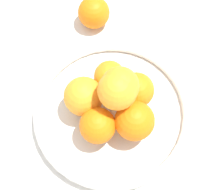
% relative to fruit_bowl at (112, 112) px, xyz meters
% --- Properties ---
extents(ground_plane, '(4.00, 4.00, 0.00)m').
position_rel_fruit_bowl_xyz_m(ground_plane, '(0.00, 0.00, -0.02)').
color(ground_plane, silver).
extents(fruit_bowl, '(0.33, 0.33, 0.04)m').
position_rel_fruit_bowl_xyz_m(fruit_bowl, '(0.00, 0.00, 0.00)').
color(fruit_bowl, silver).
rests_on(fruit_bowl, ground_plane).
extents(orange_pile, '(0.19, 0.17, 0.13)m').
position_rel_fruit_bowl_xyz_m(orange_pile, '(0.00, -0.00, 0.07)').
color(orange_pile, orange).
rests_on(orange_pile, fruit_bowl).
extents(stray_orange, '(0.08, 0.08, 0.08)m').
position_rel_fruit_bowl_xyz_m(stray_orange, '(-0.16, 0.19, 0.02)').
color(stray_orange, orange).
rests_on(stray_orange, ground_plane).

